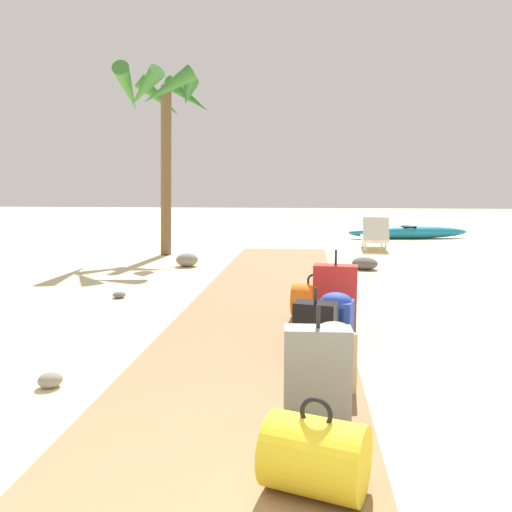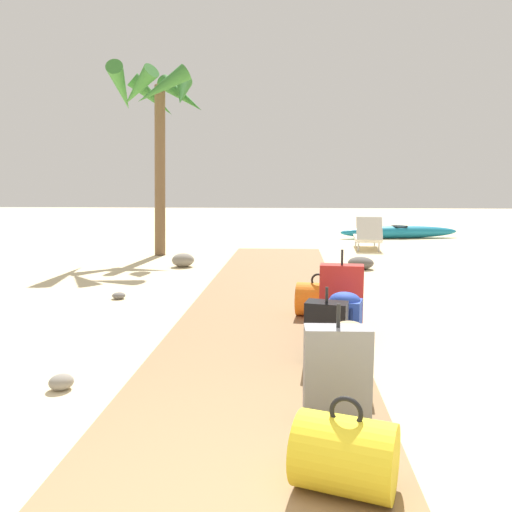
{
  "view_description": "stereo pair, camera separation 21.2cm",
  "coord_description": "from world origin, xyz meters",
  "px_view_note": "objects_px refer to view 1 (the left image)",
  "views": [
    {
      "loc": [
        0.5,
        -1.53,
        1.56
      ],
      "look_at": [
        -0.21,
        5.75,
        0.55
      ],
      "focal_mm": 36.02,
      "sensor_mm": 36.0,
      "label": 1
    },
    {
      "loc": [
        0.29,
        -1.55,
        1.56
      ],
      "look_at": [
        -0.21,
        5.75,
        0.55
      ],
      "focal_mm": 36.02,
      "sensor_mm": 36.0,
      "label": 2
    }
  ],
  "objects_px": {
    "backpack_blue": "(336,320)",
    "backpack_tan": "(333,355)",
    "suitcase_grey": "(317,377)",
    "duffel_bag_yellow": "(315,456)",
    "duffel_bag_orange": "(314,300)",
    "palm_tree_far_left": "(163,106)",
    "suitcase_black": "(315,334)",
    "kayak": "(408,232)",
    "lounge_chair": "(374,236)",
    "suitcase_red": "(335,299)"
  },
  "relations": [
    {
      "from": "suitcase_grey",
      "to": "lounge_chair",
      "type": "height_order",
      "value": "suitcase_grey"
    },
    {
      "from": "suitcase_red",
      "to": "palm_tree_far_left",
      "type": "xyz_separation_m",
      "value": [
        -3.5,
        6.39,
        2.87
      ]
    },
    {
      "from": "suitcase_red",
      "to": "duffel_bag_yellow",
      "type": "height_order",
      "value": "suitcase_red"
    },
    {
      "from": "backpack_tan",
      "to": "palm_tree_far_left",
      "type": "bearing_deg",
      "value": 113.36
    },
    {
      "from": "duffel_bag_yellow",
      "to": "duffel_bag_orange",
      "type": "xyz_separation_m",
      "value": [
        0.04,
        3.41,
        0.0
      ]
    },
    {
      "from": "backpack_tan",
      "to": "suitcase_grey",
      "type": "relative_size",
      "value": 0.67
    },
    {
      "from": "palm_tree_far_left",
      "to": "kayak",
      "type": "bearing_deg",
      "value": 32.67
    },
    {
      "from": "suitcase_red",
      "to": "duffel_bag_orange",
      "type": "relative_size",
      "value": 1.59
    },
    {
      "from": "suitcase_black",
      "to": "backpack_blue",
      "type": "xyz_separation_m",
      "value": [
        0.19,
        0.43,
        0.01
      ]
    },
    {
      "from": "suitcase_red",
      "to": "palm_tree_far_left",
      "type": "relative_size",
      "value": 0.2
    },
    {
      "from": "palm_tree_far_left",
      "to": "kayak",
      "type": "height_order",
      "value": "palm_tree_far_left"
    },
    {
      "from": "palm_tree_far_left",
      "to": "lounge_chair",
      "type": "bearing_deg",
      "value": 13.66
    },
    {
      "from": "palm_tree_far_left",
      "to": "lounge_chair",
      "type": "relative_size",
      "value": 2.68
    },
    {
      "from": "suitcase_black",
      "to": "kayak",
      "type": "xyz_separation_m",
      "value": [
        2.91,
        11.32,
        -0.16
      ]
    },
    {
      "from": "backpack_blue",
      "to": "suitcase_grey",
      "type": "distance_m",
      "value": 1.51
    },
    {
      "from": "suitcase_grey",
      "to": "lounge_chair",
      "type": "relative_size",
      "value": 0.5
    },
    {
      "from": "backpack_blue",
      "to": "lounge_chair",
      "type": "distance_m",
      "value": 8.22
    },
    {
      "from": "duffel_bag_orange",
      "to": "suitcase_grey",
      "type": "xyz_separation_m",
      "value": [
        -0.02,
        -2.69,
        0.12
      ]
    },
    {
      "from": "backpack_blue",
      "to": "kayak",
      "type": "relative_size",
      "value": 0.15
    },
    {
      "from": "suitcase_black",
      "to": "duffel_bag_yellow",
      "type": "height_order",
      "value": "suitcase_black"
    },
    {
      "from": "duffel_bag_yellow",
      "to": "suitcase_grey",
      "type": "relative_size",
      "value": 0.74
    },
    {
      "from": "duffel_bag_orange",
      "to": "kayak",
      "type": "xyz_separation_m",
      "value": [
        2.9,
        9.7,
        -0.08
      ]
    },
    {
      "from": "suitcase_red",
      "to": "lounge_chair",
      "type": "distance_m",
      "value": 7.7
    },
    {
      "from": "duffel_bag_orange",
      "to": "suitcase_grey",
      "type": "bearing_deg",
      "value": -90.4
    },
    {
      "from": "suitcase_black",
      "to": "backpack_tan",
      "type": "height_order",
      "value": "suitcase_black"
    },
    {
      "from": "suitcase_black",
      "to": "backpack_tan",
      "type": "bearing_deg",
      "value": -77.64
    },
    {
      "from": "suitcase_black",
      "to": "suitcase_grey",
      "type": "distance_m",
      "value": 1.07
    },
    {
      "from": "suitcase_grey",
      "to": "lounge_chair",
      "type": "distance_m",
      "value": 9.73
    },
    {
      "from": "suitcase_grey",
      "to": "palm_tree_far_left",
      "type": "bearing_deg",
      "value": 111.3
    },
    {
      "from": "duffel_bag_orange",
      "to": "backpack_blue",
      "type": "bearing_deg",
      "value": -81.44
    },
    {
      "from": "suitcase_black",
      "to": "backpack_tan",
      "type": "xyz_separation_m",
      "value": [
        0.12,
        -0.53,
        0.0
      ]
    },
    {
      "from": "duffel_bag_orange",
      "to": "suitcase_red",
      "type": "bearing_deg",
      "value": -73.41
    },
    {
      "from": "backpack_tan",
      "to": "suitcase_grey",
      "type": "bearing_deg",
      "value": -102.64
    },
    {
      "from": "suitcase_red",
      "to": "suitcase_grey",
      "type": "bearing_deg",
      "value": -96.11
    },
    {
      "from": "lounge_chair",
      "to": "suitcase_red",
      "type": "bearing_deg",
      "value": -100.2
    },
    {
      "from": "kayak",
      "to": "lounge_chair",
      "type": "bearing_deg",
      "value": -115.56
    },
    {
      "from": "lounge_chair",
      "to": "backpack_tan",
      "type": "bearing_deg",
      "value": -99.15
    },
    {
      "from": "backpack_blue",
      "to": "backpack_tan",
      "type": "bearing_deg",
      "value": -94.59
    },
    {
      "from": "backpack_blue",
      "to": "suitcase_black",
      "type": "bearing_deg",
      "value": -114.35
    },
    {
      "from": "duffel_bag_yellow",
      "to": "backpack_tan",
      "type": "bearing_deg",
      "value": 83.55
    },
    {
      "from": "backpack_tan",
      "to": "duffel_bag_yellow",
      "type": "distance_m",
      "value": 1.27
    },
    {
      "from": "suitcase_grey",
      "to": "palm_tree_far_left",
      "type": "height_order",
      "value": "palm_tree_far_left"
    },
    {
      "from": "backpack_blue",
      "to": "kayak",
      "type": "xyz_separation_m",
      "value": [
        2.72,
        10.89,
        -0.17
      ]
    },
    {
      "from": "duffel_bag_yellow",
      "to": "duffel_bag_orange",
      "type": "height_order",
      "value": "duffel_bag_orange"
    },
    {
      "from": "suitcase_red",
      "to": "kayak",
      "type": "xyz_separation_m",
      "value": [
        2.7,
        10.37,
        -0.24
      ]
    },
    {
      "from": "duffel_bag_yellow",
      "to": "lounge_chair",
      "type": "xyz_separation_m",
      "value": [
        1.6,
        10.32,
        0.06
      ]
    },
    {
      "from": "backpack_blue",
      "to": "suitcase_grey",
      "type": "xyz_separation_m",
      "value": [
        -0.2,
        -1.5,
        0.03
      ]
    },
    {
      "from": "backpack_tan",
      "to": "backpack_blue",
      "type": "xyz_separation_m",
      "value": [
        0.08,
        0.96,
        0.01
      ]
    },
    {
      "from": "backpack_tan",
      "to": "suitcase_black",
      "type": "bearing_deg",
      "value": 102.36
    },
    {
      "from": "suitcase_red",
      "to": "palm_tree_far_left",
      "type": "distance_m",
      "value": 7.83
    }
  ]
}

